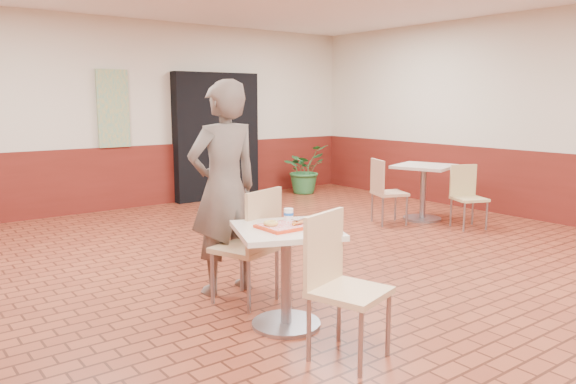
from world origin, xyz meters
TOP-DOWN VIEW (x-y plane):
  - room_shell at (0.00, 0.00)m, footprint 8.01×10.01m
  - wainscot_band at (0.00, 0.00)m, footprint 8.00×10.00m
  - corridor_doorway at (1.20, 4.88)m, footprint 1.60×0.22m
  - promo_poster at (-0.60, 4.94)m, footprint 0.50×0.03m
  - main_table at (-1.28, -0.41)m, footprint 0.74×0.74m
  - chair_main_front at (-1.30, -1.03)m, footprint 0.57×0.57m
  - chair_main_back at (-1.22, 0.15)m, footprint 0.59×0.59m
  - customer at (-1.24, 0.56)m, footprint 0.70×0.46m
  - serving_tray at (-1.28, -0.41)m, footprint 0.40×0.31m
  - ring_donut at (-1.40, -0.37)m, footprint 0.14×0.14m
  - long_john_donut at (-1.20, -0.46)m, footprint 0.16×0.11m
  - paper_cup at (-1.18, -0.30)m, footprint 0.08×0.08m
  - second_table at (2.67, 1.50)m, footprint 0.76×0.76m
  - chair_second_left at (2.01, 1.65)m, footprint 0.55×0.55m
  - chair_second_front at (2.77, 0.83)m, footprint 0.52×0.52m
  - potted_plant at (2.79, 4.40)m, footprint 0.94×0.86m

SIDE VIEW (x-z plane):
  - potted_plant at x=2.79m, z-range 0.00..0.91m
  - chair_second_front at x=2.77m, z-range 0.05..0.90m
  - wainscot_band at x=0.00m, z-range 0.00..1.00m
  - chair_second_left at x=2.01m, z-range 0.05..0.97m
  - main_table at x=-1.28m, z-range 0.14..0.92m
  - second_table at x=2.67m, z-range 0.14..0.95m
  - chair_main_front at x=-1.30m, z-range 0.06..1.05m
  - chair_main_back at x=-1.22m, z-range 0.06..1.06m
  - serving_tray at x=-1.28m, z-range 0.78..0.81m
  - ring_donut at x=-1.40m, z-range 0.81..0.84m
  - long_john_donut at x=-1.20m, z-range 0.81..0.85m
  - paper_cup at x=-1.18m, z-range 0.81..0.90m
  - customer at x=-1.24m, z-range 0.00..1.91m
  - corridor_doorway at x=1.20m, z-range 0.00..2.20m
  - room_shell at x=0.00m, z-range 0.00..3.00m
  - promo_poster at x=-0.60m, z-range 1.00..2.20m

